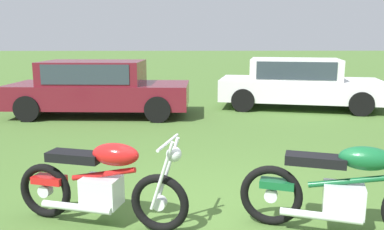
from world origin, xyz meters
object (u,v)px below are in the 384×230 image
at_px(motorcycle_green, 345,190).
at_px(car_white, 297,81).
at_px(motorcycle_red, 102,183).
at_px(car_burgundy, 98,85).

distance_m(motorcycle_green, car_white, 7.70).
bearing_deg(car_white, motorcycle_red, -106.92).
distance_m(motorcycle_red, car_white, 8.36).
height_order(motorcycle_red, car_white, car_white).
xyz_separation_m(motorcycle_red, car_burgundy, (-1.38, 6.25, 0.32)).
bearing_deg(car_burgundy, motorcycle_green, -56.42).
xyz_separation_m(car_burgundy, car_white, (5.52, 1.00, 0.00)).
height_order(motorcycle_red, motorcycle_green, same).
bearing_deg(motorcycle_red, car_white, 75.85).
height_order(car_burgundy, car_white, same).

